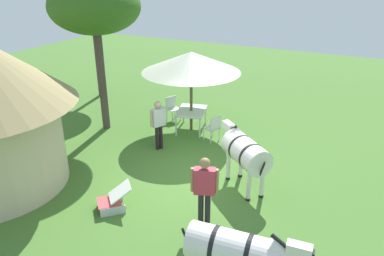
% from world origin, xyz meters
% --- Properties ---
extents(ground_plane, '(36.00, 36.00, 0.00)m').
position_xyz_m(ground_plane, '(0.00, 0.00, 0.00)').
color(ground_plane, '#45712C').
extents(shade_umbrella, '(3.39, 3.39, 2.83)m').
position_xyz_m(shade_umbrella, '(2.92, 1.50, 2.48)').
color(shade_umbrella, brown).
rests_on(shade_umbrella, ground_plane).
extents(patio_dining_table, '(1.54, 1.27, 0.74)m').
position_xyz_m(patio_dining_table, '(2.92, 1.50, 0.66)').
color(patio_dining_table, silver).
rests_on(patio_dining_table, ground_plane).
extents(patio_chair_east_end, '(0.58, 0.57, 0.90)m').
position_xyz_m(patio_chair_east_end, '(2.41, 0.42, 0.52)').
color(patio_chair_east_end, silver).
rests_on(patio_chair_east_end, ground_plane).
extents(patio_chair_near_lawn, '(0.58, 0.57, 0.90)m').
position_xyz_m(patio_chair_near_lawn, '(3.46, 2.58, 0.52)').
color(patio_chair_near_lawn, white).
rests_on(patio_chair_near_lawn, ground_plane).
extents(guest_beside_umbrella, '(0.54, 0.37, 1.63)m').
position_xyz_m(guest_beside_umbrella, '(1.10, 1.75, 0.98)').
color(guest_beside_umbrella, black).
rests_on(guest_beside_umbrella, ground_plane).
extents(standing_watcher, '(0.37, 0.59, 1.74)m').
position_xyz_m(standing_watcher, '(-1.78, -1.18, 1.05)').
color(standing_watcher, '#241E28').
rests_on(standing_watcher, ground_plane).
extents(striped_lounge_chair, '(0.94, 0.94, 0.63)m').
position_xyz_m(striped_lounge_chair, '(-2.19, 1.06, 0.25)').
color(striped_lounge_chair, '#D1484D').
rests_on(striped_lounge_chair, ground_plane).
extents(zebra_nearest_camera, '(1.61, 1.76, 1.59)m').
position_xyz_m(zebra_nearest_camera, '(0.16, -1.44, 1.05)').
color(zebra_nearest_camera, silver).
rests_on(zebra_nearest_camera, ground_plane).
extents(zebra_by_umbrella, '(0.78, 2.27, 1.57)m').
position_xyz_m(zebra_by_umbrella, '(-3.35, -2.49, 1.03)').
color(zebra_by_umbrella, silver).
rests_on(zebra_by_umbrella, ground_plane).
extents(acacia_tree_right_background, '(2.75, 2.75, 4.69)m').
position_xyz_m(acacia_tree_right_background, '(4.55, 6.93, 3.84)').
color(acacia_tree_right_background, '#50322E').
rests_on(acacia_tree_right_background, ground_plane).
extents(acacia_tree_behind_hut, '(2.98, 2.98, 5.15)m').
position_xyz_m(acacia_tree_behind_hut, '(1.71, 4.37, 4.22)').
color(acacia_tree_behind_hut, '#4D3D39').
rests_on(acacia_tree_behind_hut, ground_plane).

